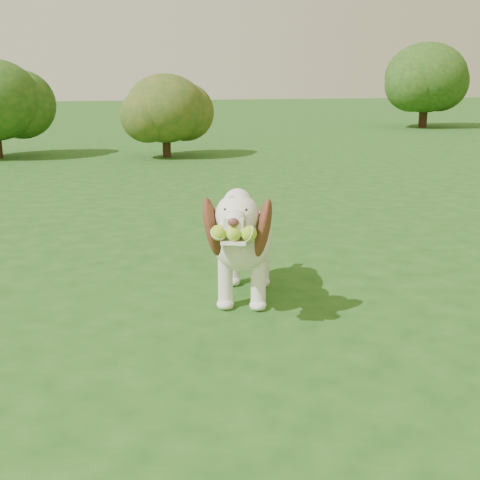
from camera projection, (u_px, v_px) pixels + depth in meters
name	position (u px, v px, depth m)	size (l,w,h in m)	color
ground	(200.00, 327.00, 3.24)	(80.00, 80.00, 0.00)	#1C4A15
dog	(244.00, 237.00, 3.53)	(0.69, 1.11, 0.75)	white
shrub_c	(165.00, 109.00, 10.25)	(1.37, 1.37, 1.42)	#382314
shrub_h	(426.00, 78.00, 16.86)	(2.27, 2.27, 2.35)	#382314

